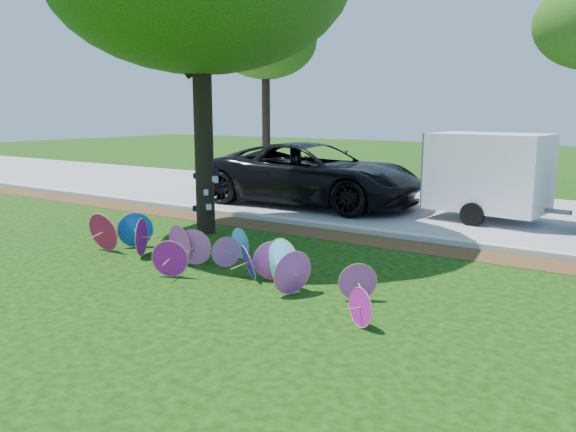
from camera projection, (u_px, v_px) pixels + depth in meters
name	position (u px, v px, depth m)	size (l,w,h in m)	color
ground	(198.00, 284.00, 9.44)	(90.00, 90.00, 0.00)	black
mulch_strip	(329.00, 235.00, 13.12)	(90.00, 1.00, 0.01)	#472D16
curb	(343.00, 228.00, 13.69)	(90.00, 0.30, 0.12)	#B7B5AD
street	(408.00, 206.00, 17.09)	(90.00, 8.00, 0.01)	gray
parasol_pile	(207.00, 250.00, 10.22)	(6.97, 2.43, 0.84)	#E647C7
black_van	(312.00, 174.00, 17.23)	(3.15, 6.84, 1.90)	black
cargo_trailer	(488.00, 172.00, 14.62)	(2.85, 1.80, 2.59)	white
bg_trees	(538.00, 24.00, 18.96)	(23.93, 6.55, 7.40)	black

